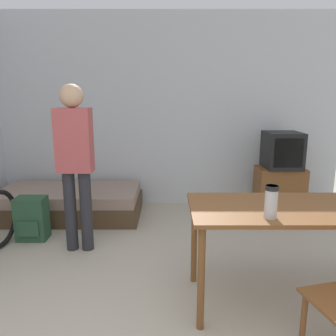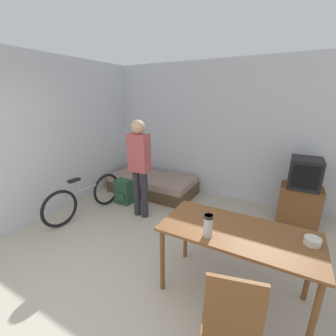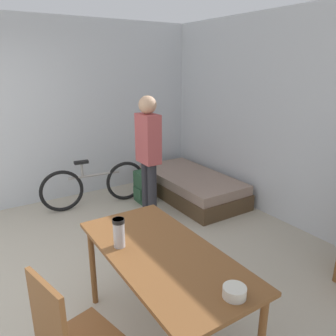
# 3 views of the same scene
# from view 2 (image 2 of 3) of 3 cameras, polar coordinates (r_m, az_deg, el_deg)

# --- Properties ---
(ground_plane) EXTENTS (20.00, 20.00, 0.00)m
(ground_plane) POSITION_cam_2_polar(r_m,az_deg,el_deg) (2.62, -22.31, -34.37)
(ground_plane) COLOR #B2A893
(wall_back) EXTENTS (5.34, 0.06, 2.70)m
(wall_back) POSITION_cam_2_polar(r_m,az_deg,el_deg) (4.72, 11.08, 9.15)
(wall_back) COLOR silver
(wall_back) RESTS_ON ground_plane
(wall_left) EXTENTS (0.06, 4.53, 2.70)m
(wall_left) POSITION_cam_2_polar(r_m,az_deg,el_deg) (4.54, -24.95, 7.53)
(wall_left) COLOR silver
(wall_left) RESTS_ON ground_plane
(daybed) EXTENTS (1.84, 0.93, 0.37)m
(daybed) POSITION_cam_2_polar(r_m,az_deg,el_deg) (4.97, -3.95, -4.09)
(daybed) COLOR #4C3823
(daybed) RESTS_ON ground_plane
(tv) EXTENTS (0.61, 0.48, 1.11)m
(tv) POSITION_cam_2_polar(r_m,az_deg,el_deg) (4.25, 30.71, -5.38)
(tv) COLOR brown
(tv) RESTS_ON ground_plane
(dining_table) EXTENTS (1.48, 0.71, 0.78)m
(dining_table) POSITION_cam_2_polar(r_m,az_deg,el_deg) (2.41, 17.12, -16.72)
(dining_table) COLOR brown
(dining_table) RESTS_ON ground_plane
(wooden_chair) EXTENTS (0.49, 0.49, 0.96)m
(wooden_chair) POSITION_cam_2_polar(r_m,az_deg,el_deg) (1.95, 15.73, -33.06)
(wooden_chair) COLOR brown
(wooden_chair) RESTS_ON ground_plane
(bicycle) EXTENTS (0.21, 1.58, 0.72)m
(bicycle) POSITION_cam_2_polar(r_m,az_deg,el_deg) (4.26, -20.26, -7.04)
(bicycle) COLOR black
(bicycle) RESTS_ON ground_plane
(person_standing) EXTENTS (0.34, 0.22, 1.68)m
(person_standing) POSITION_cam_2_polar(r_m,az_deg,el_deg) (3.74, -7.28, 1.39)
(person_standing) COLOR #28282D
(person_standing) RESTS_ON ground_plane
(thermos_flask) EXTENTS (0.09, 0.09, 0.22)m
(thermos_flask) POSITION_cam_2_polar(r_m,az_deg,el_deg) (2.16, 10.16, -13.94)
(thermos_flask) COLOR #B7B7BC
(thermos_flask) RESTS_ON dining_table
(mate_bowl) EXTENTS (0.14, 0.14, 0.06)m
(mate_bowl) POSITION_cam_2_polar(r_m,az_deg,el_deg) (2.43, 32.81, -15.36)
(mate_bowl) COLOR beige
(mate_bowl) RESTS_ON dining_table
(backpack) EXTENTS (0.32, 0.24, 0.48)m
(backpack) POSITION_cam_2_polar(r_m,az_deg,el_deg) (4.52, -11.21, -5.90)
(backpack) COLOR #284C33
(backpack) RESTS_ON ground_plane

